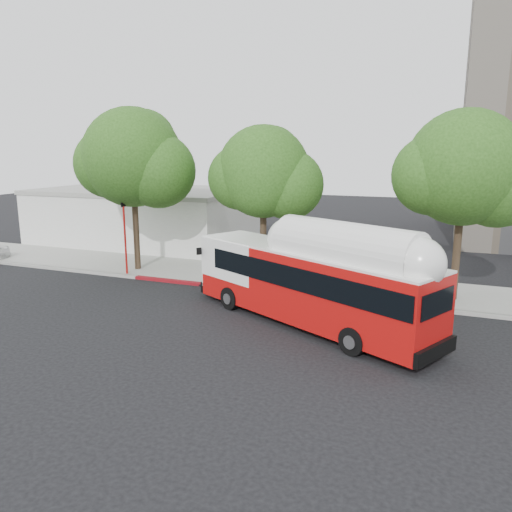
# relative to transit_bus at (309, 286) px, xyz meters

# --- Properties ---
(ground) EXTENTS (120.00, 120.00, 0.00)m
(ground) POSITION_rel_transit_bus_xyz_m (-3.30, -0.02, -1.73)
(ground) COLOR black
(ground) RESTS_ON ground
(sidewalk) EXTENTS (60.00, 5.00, 0.15)m
(sidewalk) POSITION_rel_transit_bus_xyz_m (-3.30, 6.48, -1.65)
(sidewalk) COLOR gray
(sidewalk) RESTS_ON ground
(curb_strip) EXTENTS (60.00, 0.30, 0.15)m
(curb_strip) POSITION_rel_transit_bus_xyz_m (-3.30, 3.88, -1.65)
(curb_strip) COLOR gray
(curb_strip) RESTS_ON ground
(red_curb_segment) EXTENTS (10.00, 0.32, 0.16)m
(red_curb_segment) POSITION_rel_transit_bus_xyz_m (-6.30, 3.88, -1.65)
(red_curb_segment) COLOR maroon
(red_curb_segment) RESTS_ON ground
(street_tree_left) EXTENTS (6.67, 5.80, 9.74)m
(street_tree_left) POSITION_rel_transit_bus_xyz_m (-11.83, 5.54, 4.87)
(street_tree_left) COLOR #2D2116
(street_tree_left) RESTS_ON ground
(street_tree_mid) EXTENTS (5.75, 5.00, 8.62)m
(street_tree_mid) POSITION_rel_transit_bus_xyz_m (-3.89, 6.04, 4.18)
(street_tree_mid) COLOR #2D2116
(street_tree_mid) RESTS_ON ground
(street_tree_right) EXTENTS (6.21, 5.40, 9.18)m
(street_tree_right) POSITION_rel_transit_bus_xyz_m (6.14, 5.84, 4.53)
(street_tree_right) COLOR #2D2116
(street_tree_right) RESTS_ON ground
(low_commercial_bldg) EXTENTS (16.20, 10.20, 4.25)m
(low_commercial_bldg) POSITION_rel_transit_bus_xyz_m (-17.30, 13.98, 0.42)
(low_commercial_bldg) COLOR silver
(low_commercial_bldg) RESTS_ON ground
(transit_bus) EXTENTS (12.13, 7.60, 3.70)m
(transit_bus) POSITION_rel_transit_bus_xyz_m (0.00, 0.00, 0.00)
(transit_bus) COLOR #B20D0C
(transit_bus) RESTS_ON ground
(signal_pole) EXTENTS (0.12, 0.41, 4.34)m
(signal_pole) POSITION_rel_transit_bus_xyz_m (-12.18, 4.19, 0.50)
(signal_pole) COLOR #B11512
(signal_pole) RESTS_ON ground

